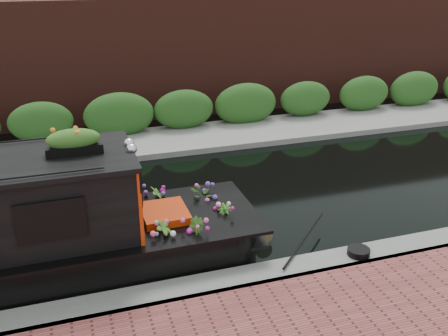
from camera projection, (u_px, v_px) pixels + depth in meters
name	position (u px, v px, depth m)	size (l,w,h in m)	color
ground	(144.00, 212.00, 10.98)	(80.00, 80.00, 0.00)	black
near_bank_coping	(179.00, 301.00, 8.09)	(40.00, 0.60, 0.50)	slate
far_bank_path	(120.00, 148.00, 14.67)	(40.00, 2.40, 0.34)	gray
far_hedge	(116.00, 139.00, 15.46)	(40.00, 1.10, 2.80)	#26551C
far_brick_wall	(109.00, 120.00, 17.30)	(40.00, 1.00, 8.00)	#4B2119
rope_fender	(261.00, 232.00, 9.84)	(0.33, 0.33, 0.40)	olive
coiled_mooring_rope	(359.00, 252.00, 8.90)	(0.40, 0.40, 0.12)	black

